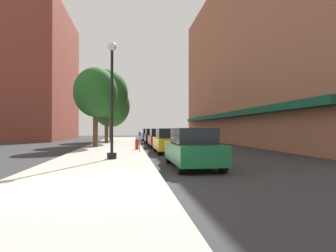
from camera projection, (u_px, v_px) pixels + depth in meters
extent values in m
plane|color=#2D2D30|center=(158.00, 147.00, 25.54)|extent=(90.00, 90.00, 0.00)
cube|color=#A8A399|center=(115.00, 146.00, 25.99)|extent=(4.80, 50.00, 0.12)
cube|color=#9E6047|center=(252.00, 56.00, 31.12)|extent=(6.00, 40.00, 19.70)
cube|color=#144C38|center=(224.00, 116.00, 30.59)|extent=(0.90, 34.00, 0.50)
cube|color=brown|center=(48.00, 76.00, 42.42)|extent=(6.00, 18.00, 19.36)
cube|color=#144C38|center=(24.00, 119.00, 41.89)|extent=(0.90, 15.30, 0.50)
cylinder|color=black|center=(112.00, 156.00, 14.01)|extent=(0.48, 0.48, 0.30)
cylinder|color=black|center=(112.00, 101.00, 14.04)|extent=(0.14, 0.14, 5.20)
sphere|color=silver|center=(112.00, 47.00, 14.07)|extent=(0.44, 0.44, 0.44)
cylinder|color=red|center=(137.00, 145.00, 20.45)|extent=(0.26, 0.26, 0.62)
sphere|color=red|center=(137.00, 140.00, 20.45)|extent=(0.24, 0.24, 0.24)
cylinder|color=red|center=(139.00, 144.00, 20.47)|extent=(0.12, 0.10, 0.10)
cylinder|color=slate|center=(140.00, 144.00, 18.48)|extent=(0.06, 0.06, 1.05)
cube|color=#33383D|center=(140.00, 134.00, 18.49)|extent=(0.14, 0.09, 0.26)
cylinder|color=#4C3823|center=(107.00, 126.00, 29.57)|extent=(0.40, 0.40, 3.56)
ellipsoid|color=#235B23|center=(107.00, 94.00, 29.60)|extent=(4.53, 4.53, 5.20)
cylinder|color=#422D1E|center=(111.00, 130.00, 36.04)|extent=(0.40, 0.40, 2.73)
ellipsoid|color=#2D6B28|center=(111.00, 106.00, 36.07)|extent=(4.86, 4.86, 5.59)
cylinder|color=#4C3823|center=(95.00, 128.00, 23.24)|extent=(0.40, 0.40, 3.23)
ellipsoid|color=#235B23|center=(96.00, 92.00, 23.27)|extent=(3.61, 3.61, 4.15)
cylinder|color=black|center=(169.00, 157.00, 13.16)|extent=(0.22, 0.64, 0.64)
cylinder|color=black|center=(201.00, 156.00, 13.37)|extent=(0.22, 0.64, 0.64)
cylinder|color=black|center=(181.00, 165.00, 9.99)|extent=(0.22, 0.64, 0.64)
cylinder|color=black|center=(223.00, 164.00, 10.20)|extent=(0.22, 0.64, 0.64)
cube|color=#196638|center=(192.00, 152.00, 11.68)|extent=(1.80, 4.30, 0.76)
cube|color=black|center=(193.00, 136.00, 11.54)|extent=(1.56, 2.20, 0.64)
cylinder|color=black|center=(155.00, 147.00, 20.28)|extent=(0.22, 0.64, 0.64)
cylinder|color=black|center=(176.00, 147.00, 20.49)|extent=(0.22, 0.64, 0.64)
cylinder|color=black|center=(160.00, 150.00, 17.11)|extent=(0.22, 0.64, 0.64)
cylinder|color=black|center=(185.00, 150.00, 17.32)|extent=(0.22, 0.64, 0.64)
cube|color=gold|center=(169.00, 144.00, 18.80)|extent=(1.80, 4.30, 0.76)
cube|color=black|center=(169.00, 133.00, 18.66)|extent=(1.56, 2.20, 0.64)
cylinder|color=black|center=(149.00, 143.00, 26.08)|extent=(0.22, 0.64, 0.64)
cylinder|color=black|center=(166.00, 143.00, 26.30)|extent=(0.22, 0.64, 0.64)
cylinder|color=black|center=(152.00, 145.00, 22.92)|extent=(0.22, 0.64, 0.64)
cylinder|color=black|center=(171.00, 145.00, 23.13)|extent=(0.22, 0.64, 0.64)
cube|color=red|center=(159.00, 140.00, 24.61)|extent=(1.80, 4.30, 0.76)
cube|color=black|center=(160.00, 132.00, 24.47)|extent=(1.56, 2.20, 0.64)
cylinder|color=black|center=(145.00, 140.00, 33.21)|extent=(0.22, 0.64, 0.64)
cylinder|color=black|center=(158.00, 140.00, 33.42)|extent=(0.22, 0.64, 0.64)
cylinder|color=black|center=(147.00, 141.00, 30.04)|extent=(0.22, 0.64, 0.64)
cylinder|color=black|center=(161.00, 141.00, 30.25)|extent=(0.22, 0.64, 0.64)
cube|color=black|center=(153.00, 138.00, 31.73)|extent=(1.80, 4.30, 0.76)
cube|color=black|center=(153.00, 131.00, 31.59)|extent=(1.56, 2.20, 0.64)
cylinder|color=black|center=(142.00, 138.00, 40.19)|extent=(0.22, 0.64, 0.64)
cylinder|color=black|center=(153.00, 138.00, 40.40)|extent=(0.22, 0.64, 0.64)
cylinder|color=black|center=(144.00, 139.00, 37.02)|extent=(0.22, 0.64, 0.64)
cylinder|color=black|center=(155.00, 139.00, 37.23)|extent=(0.22, 0.64, 0.64)
cube|color=#1E389E|center=(149.00, 136.00, 38.71)|extent=(1.80, 4.30, 0.76)
cube|color=black|center=(149.00, 131.00, 38.57)|extent=(1.56, 2.20, 0.64)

